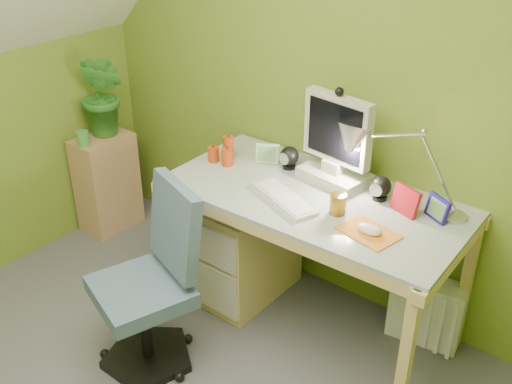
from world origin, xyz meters
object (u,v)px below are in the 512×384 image
Objects in this scene: side_ledge at (107,183)px; radiator at (426,310)px; monitor at (337,138)px; desk_lamp at (424,151)px; task_chair at (141,290)px; potted_plant at (103,95)px; desk at (311,261)px.

side_ledge is 2.21m from radiator.
monitor is 0.73× the size of side_ledge.
desk_lamp is 0.68× the size of task_chair.
monitor is 1.31× the size of radiator.
potted_plant is 1.48m from task_chair.
side_ledge reaches higher than radiator.
monitor is 0.80× the size of desk_lamp.
desk reaches higher than radiator.
side_ledge is at bearing 166.56° from task_chair.
potted_plant is (0.01, 0.05, 0.61)m from side_ledge.
potted_plant is at bearing 77.00° from side_ledge.
desk is 0.65m from radiator.
desk_lamp reaches higher than radiator.
potted_plant is (-1.62, 0.02, 0.54)m from desk.
monitor is 1.63m from potted_plant.
desk_lamp reaches higher than desk.
desk is 1.71m from potted_plant.
desk is at bearing 0.94° from side_ledge.
desk is 1.63m from side_ledge.
potted_plant is 1.49× the size of radiator.
side_ledge is at bearing -103.00° from potted_plant.
desk_lamp is at bearing 5.67° from side_ledge.
radiator is at bearing 6.47° from potted_plant.
monitor reaches higher than task_chair.
desk_lamp reaches higher than monitor.
desk_lamp is 0.91× the size of side_ledge.
desk_lamp reaches higher than task_chair.
monitor is at bearing 82.00° from task_chair.
radiator is (1.02, 1.02, -0.26)m from task_chair.
task_chair is at bearing -109.41° from monitor.
potted_plant reaches higher than desk.
desk is 0.89m from task_chair.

